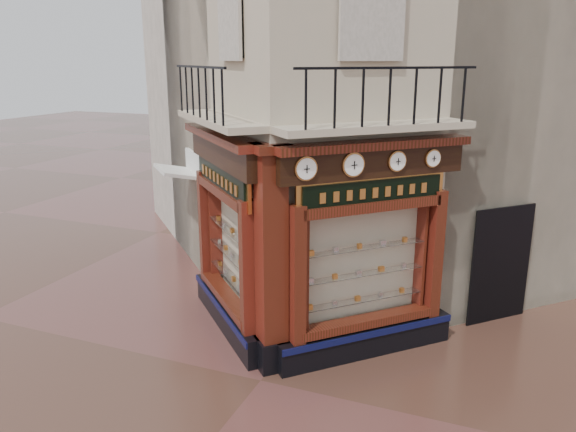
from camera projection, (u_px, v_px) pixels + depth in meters
The scene contains 15 objects.
ground at pixel (261, 381), 9.55m from camera, with size 80.00×80.00×0.00m, color #4E3024.
main_building at pixel (364, 28), 13.44m from camera, with size 8.00×8.00×12.00m, color #B8AB8F.
neighbour_left at pixel (303, 52), 16.68m from camera, with size 8.00×8.00×11.00m, color beige.
neighbour_right at pixel (478, 51), 14.90m from camera, with size 8.00×8.00×11.00m, color beige.
shopfront_left at pixel (227, 235), 10.93m from camera, with size 2.86×2.86×3.98m.
shopfront_right at pixel (368, 253), 9.92m from camera, with size 2.86×2.86×3.98m.
corner_pilaster at pixel (271, 264), 9.48m from camera, with size 0.85×0.85×3.98m.
balcony at pixel (293, 123), 9.75m from camera, with size 5.94×2.97×1.03m.
clock_a at pixel (306, 169), 8.81m from camera, with size 0.31×0.31×0.39m.
clock_b at pixel (353, 165), 9.13m from camera, with size 0.33×0.33×0.41m.
clock_c at pixel (397, 161), 9.45m from camera, with size 0.29×0.29×0.35m.
clock_d at pixel (433, 158), 9.73m from camera, with size 0.26×0.26×0.32m.
awning at pixel (182, 275), 14.25m from camera, with size 1.39×0.83×0.08m, color white, non-canonical shape.
signboard_left at pixel (221, 179), 10.60m from camera, with size 2.26×2.26×0.61m.
signboard_right at pixel (373, 192), 9.55m from camera, with size 2.08×2.08×0.56m.
Camera 1 is at (3.58, -7.66, 5.27)m, focal length 35.00 mm.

